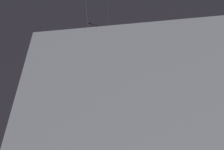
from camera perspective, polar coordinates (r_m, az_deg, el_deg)
The scene contains 10 objects.
ground_plane at distance 30.04m, azimuth 0.00°, elevation -1.68°, with size 200.00×200.00×0.00m, color black.
road_markings at distance 26.42m, azimuth 3.22°, elevation -10.18°, with size 19.19×22.98×0.01m.
traffic_light_se_main at distance 25.63m, azimuth 27.01°, elevation -7.53°, with size 0.39×0.36×4.54m.
traffic_light_median_north at distance 34.45m, azimuth -1.55°, elevation 10.31°, with size 0.36×3.05×3.39m.
traffic_light_median_south at distance 22.04m, azimuth 3.80°, elevation -11.84°, with size 0.36×2.40×4.29m.
traffic_light_nw_cross at distance 36.06m, azimuth -18.73°, elevation 10.03°, with size 0.36×0.39×3.87m.
traffic_light_nw_main at distance 35.50m, azimuth -15.94°, elevation 10.19°, with size 3.18×0.36×3.75m.
street_lamp_west at distance 41.80m, azimuth -1.70°, elevation 21.99°, with size 0.52×0.52×8.64m.
street_lamp_far at distance 36.63m, azimuth -8.37°, elevation 19.10°, with size 0.48×0.48×9.77m.
waiting_car at distance 36.49m, azimuth -7.73°, elevation 8.45°, with size 1.78×4.39×1.37m.
Camera 1 is at (-3.97, -20.97, 21.14)m, focal length 28.00 mm.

